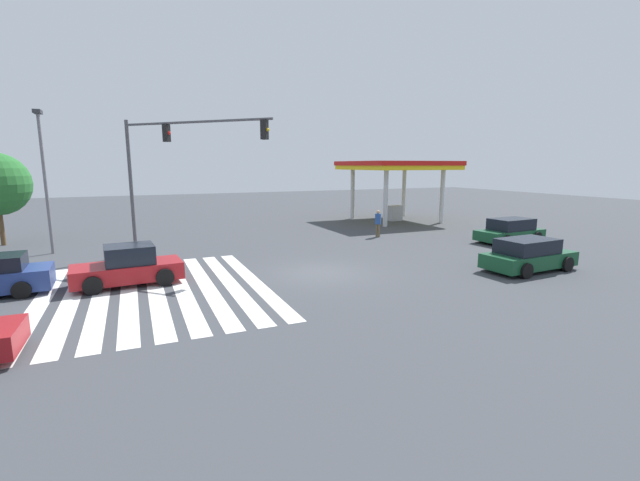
{
  "coord_description": "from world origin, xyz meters",
  "views": [
    {
      "loc": [
        17.03,
        -7.48,
        4.78
      ],
      "look_at": [
        0.0,
        0.0,
        1.48
      ],
      "focal_mm": 24.0,
      "sensor_mm": 36.0,
      "label": 1
    }
  ],
  "objects": [
    {
      "name": "ground_plane",
      "position": [
        0.0,
        0.0,
        0.0
      ],
      "size": [
        113.43,
        113.43,
        0.0
      ],
      "primitive_type": "plane",
      "color": "#3D3F44"
    },
    {
      "name": "crosswalk_markings",
      "position": [
        0.0,
        -6.9,
        0.0
      ],
      "size": [
        10.7,
        8.2,
        0.01
      ],
      "rotation": [
        0.0,
        0.0,
        1.57
      ],
      "color": "silver",
      "rests_on": "ground_plane"
    },
    {
      "name": "traffic_signal_mast",
      "position": [
        -5.7,
        -5.7,
        5.12
      ],
      "size": [
        6.04,
        6.04,
        7.03
      ],
      "rotation": [
        0.0,
        0.0,
        0.79
      ],
      "color": "#47474C",
      "rests_on": "ground_plane"
    },
    {
      "name": "car_0",
      "position": [
        -1.45,
        -7.82,
        0.72
      ],
      "size": [
        2.34,
        4.26,
        1.61
      ],
      "rotation": [
        0.0,
        0.0,
        -1.49
      ],
      "color": "maroon",
      "rests_on": "ground_plane"
    },
    {
      "name": "car_3",
      "position": [
        -2.34,
        14.01,
        0.72
      ],
      "size": [
        2.3,
        4.52,
        1.49
      ],
      "rotation": [
        0.0,
        0.0,
        -1.51
      ],
      "color": "#144728",
      "rests_on": "ground_plane"
    },
    {
      "name": "car_4",
      "position": [
        3.38,
        8.92,
        0.71
      ],
      "size": [
        2.3,
        4.54,
        1.48
      ],
      "rotation": [
        0.0,
        0.0,
        1.63
      ],
      "color": "#144728",
      "rests_on": "ground_plane"
    },
    {
      "name": "gas_station_canopy",
      "position": [
        -14.07,
        13.28,
        4.52
      ],
      "size": [
        7.97,
        7.97,
        5.08
      ],
      "color": "yellow",
      "rests_on": "ground_plane"
    },
    {
      "name": "pedestrian",
      "position": [
        -7.34,
        7.46,
        1.02
      ],
      "size": [
        0.41,
        0.41,
        1.8
      ],
      "rotation": [
        0.0,
        0.0,
        -0.79
      ],
      "color": "brown",
      "rests_on": "ground_plane"
    },
    {
      "name": "street_light_pole_b",
      "position": [
        -9.82,
        -11.66,
        4.58
      ],
      "size": [
        0.8,
        0.36,
        7.59
      ],
      "color": "slate",
      "rests_on": "ground_plane"
    }
  ]
}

